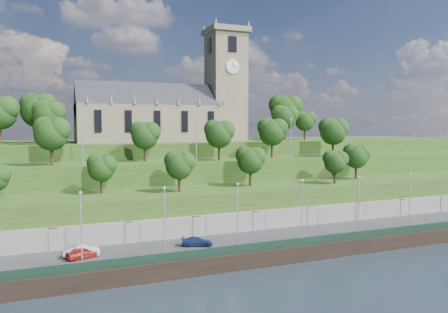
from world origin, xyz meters
name	(u,v)px	position (x,y,z in m)	size (l,w,h in m)	color
ground	(259,268)	(0.00, 0.00, 0.00)	(320.00, 320.00, 0.00)	black
promenade	(240,248)	(0.00, 6.00, 1.00)	(160.00, 12.00, 2.00)	#2D2D30
quay_wall	(259,260)	(0.00, -0.05, 1.10)	(160.00, 0.50, 2.20)	black
fence	(257,247)	(0.00, 0.60, 2.60)	(160.00, 0.10, 1.20)	black
retaining_wall	(225,229)	(0.00, 11.97, 2.50)	(160.00, 2.10, 5.00)	slate
embankment_lower	(212,212)	(0.00, 18.00, 4.00)	(160.00, 12.00, 8.00)	#274416
embankment_upper	(192,191)	(0.00, 29.00, 6.00)	(160.00, 10.00, 12.00)	#274416
hilltop	(165,172)	(0.00, 50.00, 7.50)	(160.00, 32.00, 15.00)	#274416
church	(172,108)	(0.79, 45.98, 22.52)	(38.60, 12.35, 27.60)	#6A5F4A
trees_lower	(237,162)	(4.72, 18.28, 12.45)	(68.33, 8.41, 7.04)	black
trees_upper	(217,132)	(4.80, 28.14, 17.45)	(61.83, 8.27, 8.28)	black
trees_hilltop	(176,111)	(1.62, 45.68, 21.77)	(74.54, 16.74, 11.66)	black
lamp_posts_promenade	(238,212)	(-2.00, 2.50, 7.16)	(60.36, 0.36, 9.08)	#B2B2B7
lamp_posts_upper	(196,136)	(0.00, 26.00, 16.62)	(40.36, 0.36, 8.03)	#B2B2B7
car_left	(83,253)	(-21.62, 6.28, 2.71)	(1.67, 4.16, 1.42)	#A5211B
car_middle	(82,251)	(-21.72, 7.01, 2.73)	(1.55, 4.44, 1.46)	#B7B7BC
car_right	(197,242)	(-6.50, 6.14, 2.62)	(1.74, 4.27, 1.24)	#16214F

